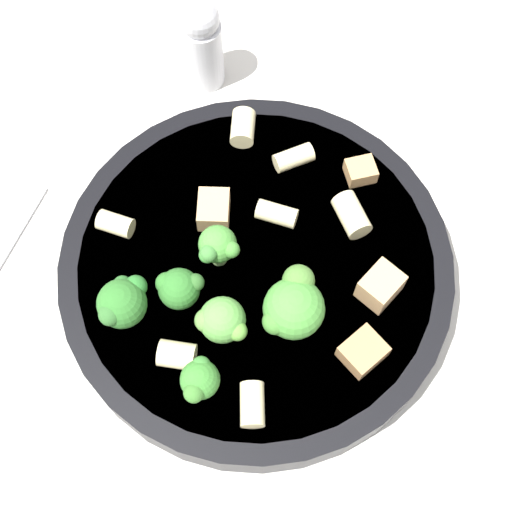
{
  "coord_description": "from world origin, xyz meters",
  "views": [
    {
      "loc": [
        -0.19,
        0.04,
        0.48
      ],
      "look_at": [
        0.0,
        0.0,
        0.04
      ],
      "focal_mm": 50.0,
      "sensor_mm": 36.0,
      "label": 1
    }
  ],
  "objects_px": {
    "pasta_bowl": "(256,270)",
    "rigatoni_1": "(294,158)",
    "broccoli_floret_3": "(200,380)",
    "rigatoni_6": "(252,405)",
    "rigatoni_5": "(115,224)",
    "broccoli_floret_5": "(293,306)",
    "pepper_shaker": "(198,44)",
    "broccoli_floret_4": "(122,303)",
    "chicken_chunk_2": "(214,209)",
    "broccoli_floret_1": "(179,288)",
    "rigatoni_0": "(277,214)",
    "rigatoni_2": "(177,355)",
    "chicken_chunk_0": "(363,352)",
    "chicken_chunk_3": "(380,286)",
    "chicken_chunk_1": "(361,171)",
    "rigatoni_4": "(243,128)",
    "broccoli_floret_2": "(222,321)",
    "broccoli_floret_0": "(217,246)",
    "rigatoni_3": "(352,215)"
  },
  "relations": [
    {
      "from": "broccoli_floret_4",
      "to": "rigatoni_0",
      "type": "distance_m",
      "value": 0.12
    },
    {
      "from": "broccoli_floret_5",
      "to": "chicken_chunk_0",
      "type": "xyz_separation_m",
      "value": [
        -0.03,
        -0.04,
        -0.02
      ]
    },
    {
      "from": "rigatoni_0",
      "to": "rigatoni_5",
      "type": "bearing_deg",
      "value": 81.01
    },
    {
      "from": "chicken_chunk_2",
      "to": "broccoli_floret_0",
      "type": "bearing_deg",
      "value": 173.33
    },
    {
      "from": "broccoli_floret_3",
      "to": "rigatoni_6",
      "type": "bearing_deg",
      "value": -123.03
    },
    {
      "from": "pasta_bowl",
      "to": "broccoli_floret_5",
      "type": "relative_size",
      "value": 5.99
    },
    {
      "from": "pasta_bowl",
      "to": "rigatoni_0",
      "type": "xyz_separation_m",
      "value": [
        0.03,
        -0.02,
        0.02
      ]
    },
    {
      "from": "rigatoni_1",
      "to": "rigatoni_6",
      "type": "height_order",
      "value": "rigatoni_6"
    },
    {
      "from": "rigatoni_1",
      "to": "rigatoni_4",
      "type": "bearing_deg",
      "value": 42.92
    },
    {
      "from": "rigatoni_1",
      "to": "chicken_chunk_0",
      "type": "height_order",
      "value": "same"
    },
    {
      "from": "broccoli_floret_2",
      "to": "rigatoni_0",
      "type": "distance_m",
      "value": 0.09
    },
    {
      "from": "broccoli_floret_5",
      "to": "rigatoni_4",
      "type": "distance_m",
      "value": 0.15
    },
    {
      "from": "rigatoni_4",
      "to": "broccoli_floret_2",
      "type": "bearing_deg",
      "value": 162.4
    },
    {
      "from": "broccoli_floret_2",
      "to": "chicken_chunk_1",
      "type": "bearing_deg",
      "value": -52.45
    },
    {
      "from": "rigatoni_0",
      "to": "rigatoni_6",
      "type": "bearing_deg",
      "value": 159.77
    },
    {
      "from": "broccoli_floret_1",
      "to": "chicken_chunk_2",
      "type": "relative_size",
      "value": 1.2
    },
    {
      "from": "broccoli_floret_5",
      "to": "chicken_chunk_1",
      "type": "relative_size",
      "value": 2.22
    },
    {
      "from": "broccoli_floret_1",
      "to": "broccoli_floret_3",
      "type": "distance_m",
      "value": 0.06
    },
    {
      "from": "broccoli_floret_2",
      "to": "broccoli_floret_5",
      "type": "distance_m",
      "value": 0.05
    },
    {
      "from": "rigatoni_5",
      "to": "chicken_chunk_1",
      "type": "relative_size",
      "value": 1.18
    },
    {
      "from": "broccoli_floret_1",
      "to": "rigatoni_4",
      "type": "xyz_separation_m",
      "value": [
        0.12,
        -0.07,
        -0.01
      ]
    },
    {
      "from": "broccoli_floret_4",
      "to": "rigatoni_6",
      "type": "xyz_separation_m",
      "value": [
        -0.08,
        -0.07,
        -0.01
      ]
    },
    {
      "from": "broccoli_floret_1",
      "to": "pepper_shaker",
      "type": "relative_size",
      "value": 0.38
    },
    {
      "from": "broccoli_floret_1",
      "to": "broccoli_floret_2",
      "type": "relative_size",
      "value": 0.91
    },
    {
      "from": "chicken_chunk_3",
      "to": "pepper_shaker",
      "type": "height_order",
      "value": "pepper_shaker"
    },
    {
      "from": "broccoli_floret_5",
      "to": "rigatoni_2",
      "type": "height_order",
      "value": "broccoli_floret_5"
    },
    {
      "from": "chicken_chunk_1",
      "to": "rigatoni_6",
      "type": "bearing_deg",
      "value": 142.23
    },
    {
      "from": "rigatoni_6",
      "to": "chicken_chunk_1",
      "type": "xyz_separation_m",
      "value": [
        0.15,
        -0.11,
        -0.0
      ]
    },
    {
      "from": "chicken_chunk_2",
      "to": "pepper_shaker",
      "type": "relative_size",
      "value": 0.32
    },
    {
      "from": "broccoli_floret_1",
      "to": "pepper_shaker",
      "type": "height_order",
      "value": "pepper_shaker"
    },
    {
      "from": "broccoli_floret_4",
      "to": "rigatoni_2",
      "type": "bearing_deg",
      "value": -144.18
    },
    {
      "from": "rigatoni_1",
      "to": "chicken_chunk_3",
      "type": "xyz_separation_m",
      "value": [
        -0.11,
        -0.03,
        0.0
      ]
    },
    {
      "from": "rigatoni_1",
      "to": "rigatoni_5",
      "type": "xyz_separation_m",
      "value": [
        -0.02,
        0.13,
        0.0
      ]
    },
    {
      "from": "rigatoni_0",
      "to": "chicken_chunk_0",
      "type": "distance_m",
      "value": 0.11
    },
    {
      "from": "broccoli_floret_1",
      "to": "chicken_chunk_0",
      "type": "xyz_separation_m",
      "value": [
        -0.06,
        -0.11,
        -0.01
      ]
    },
    {
      "from": "broccoli_floret_4",
      "to": "chicken_chunk_2",
      "type": "height_order",
      "value": "broccoli_floret_4"
    },
    {
      "from": "rigatoni_5",
      "to": "rigatoni_6",
      "type": "xyz_separation_m",
      "value": [
        -0.14,
        -0.06,
        0.0
      ]
    },
    {
      "from": "broccoli_floret_5",
      "to": "pepper_shaker",
      "type": "distance_m",
      "value": 0.23
    },
    {
      "from": "pasta_bowl",
      "to": "rigatoni_1",
      "type": "xyz_separation_m",
      "value": [
        0.07,
        -0.04,
        0.02
      ]
    },
    {
      "from": "broccoli_floret_4",
      "to": "pepper_shaker",
      "type": "bearing_deg",
      "value": -23.45
    },
    {
      "from": "broccoli_floret_3",
      "to": "rigatoni_5",
      "type": "height_order",
      "value": "broccoli_floret_3"
    },
    {
      "from": "rigatoni_1",
      "to": "pepper_shaker",
      "type": "xyz_separation_m",
      "value": [
        0.12,
        0.05,
        0.0
      ]
    },
    {
      "from": "pasta_bowl",
      "to": "broccoli_floret_1",
      "type": "height_order",
      "value": "broccoli_floret_1"
    },
    {
      "from": "broccoli_floret_1",
      "to": "rigatoni_2",
      "type": "height_order",
      "value": "broccoli_floret_1"
    },
    {
      "from": "rigatoni_5",
      "to": "rigatoni_3",
      "type": "bearing_deg",
      "value": -100.94
    },
    {
      "from": "rigatoni_1",
      "to": "chicken_chunk_0",
      "type": "xyz_separation_m",
      "value": [
        -0.15,
        -0.01,
        0.0
      ]
    },
    {
      "from": "rigatoni_1",
      "to": "rigatoni_5",
      "type": "bearing_deg",
      "value": 100.25
    },
    {
      "from": "rigatoni_3",
      "to": "chicken_chunk_2",
      "type": "bearing_deg",
      "value": 74.15
    },
    {
      "from": "rigatoni_0",
      "to": "rigatoni_2",
      "type": "relative_size",
      "value": 1.21
    },
    {
      "from": "rigatoni_5",
      "to": "pepper_shaker",
      "type": "distance_m",
      "value": 0.16
    }
  ]
}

